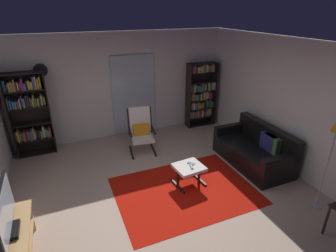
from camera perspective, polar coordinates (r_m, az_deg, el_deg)
name	(u,v)px	position (r m, az deg, el deg)	size (l,w,h in m)	color
ground_plane	(166,196)	(4.98, -0.39, -14.68)	(7.02, 7.02, 0.00)	tan
wall_back	(122,86)	(6.91, -9.74, 8.40)	(5.60, 0.06, 2.60)	silver
wall_right	(294,108)	(5.80, 25.09, 3.47)	(0.06, 6.00, 2.60)	silver
glass_door_panel	(134,95)	(6.98, -7.21, 6.58)	(1.10, 0.01, 2.00)	silver
area_rug	(185,190)	(5.12, 3.58, -13.44)	(2.48, 1.86, 0.01)	#BC1308
tv_stand	(14,243)	(4.22, -29.76, -20.74)	(0.42, 1.19, 0.53)	tan
television	(5,214)	(3.93, -31.17, -15.58)	(0.20, 1.00, 0.62)	black
bookshelf_near_tv	(29,111)	(6.60, -27.32, 2.76)	(0.81, 0.30, 1.88)	black
bookshelf_near_sofa	(200,95)	(7.52, 6.87, 6.62)	(0.82, 0.30, 1.76)	black
leather_sofa	(255,151)	(6.05, 17.98, -4.98)	(0.88, 1.71, 0.84)	black
lounge_armchair	(141,129)	(6.21, -5.74, -0.66)	(0.65, 0.72, 1.02)	black
ottoman	(189,169)	(5.12, 4.44, -9.08)	(0.56, 0.53, 0.39)	white
tv_remote	(192,167)	(5.05, 5.00, -8.58)	(0.04, 0.14, 0.02)	black
cell_phone	(191,163)	(5.16, 4.88, -7.89)	(0.07, 0.14, 0.01)	black
floor_lamp_by_sofa	(335,138)	(4.80, 31.77, -2.17)	(0.22, 0.22, 1.65)	#A5A5AD
wall_clock	(40,70)	(6.55, -25.37, 10.61)	(0.29, 0.03, 0.29)	silver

